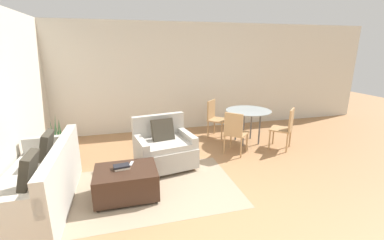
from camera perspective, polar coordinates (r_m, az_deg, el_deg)
ground_plane at (r=3.59m, az=5.53°, el=-20.66°), size 20.00×20.00×0.00m
wall_back at (r=6.70m, az=-6.06°, el=9.27°), size 12.00×0.06×2.75m
area_rug at (r=4.19m, az=-9.18°, el=-14.89°), size 2.67×1.74×0.01m
couch at (r=4.16m, az=-30.84°, el=-12.51°), size 0.86×2.02×0.93m
armchair at (r=4.74m, az=-6.19°, el=-6.21°), size 1.12×0.98×0.92m
ottoman at (r=3.98m, az=-14.37°, el=-13.14°), size 0.89×0.67×0.43m
book_stack at (r=3.92m, az=-15.35°, el=-9.98°), size 0.24×0.18×0.06m
tv_remote_primary at (r=4.04m, az=-13.34°, el=-9.36°), size 0.08×0.16×0.01m
potted_plant at (r=5.55m, az=-27.22°, el=-6.39°), size 0.38×0.38×0.95m
dining_table at (r=5.95m, az=12.38°, el=1.22°), size 1.01×1.01×0.77m
dining_chair_near_left at (r=5.24m, az=9.52°, el=-2.33°), size 0.59×0.59×0.90m
dining_chair_near_right at (r=5.81m, az=20.06°, el=-1.28°), size 0.59×0.59×0.90m
dining_chair_far_left at (r=6.27m, az=5.11°, el=0.86°), size 0.59×0.59×0.90m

